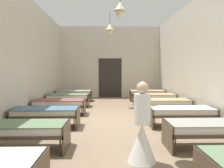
# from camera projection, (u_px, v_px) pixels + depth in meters

# --- Properties ---
(ground_plane) EXTENTS (6.70, 13.09, 0.10)m
(ground_plane) POSITION_uv_depth(u_px,v_px,m) (113.00, 121.00, 7.44)
(ground_plane) COLOR #8C755B
(room_shell) EXTENTS (6.50, 12.69, 4.35)m
(room_shell) POSITION_uv_depth(u_px,v_px,m) (112.00, 57.00, 8.63)
(room_shell) COLOR beige
(room_shell) RESTS_ON ground
(bed_left_row_1) EXTENTS (1.90, 0.84, 0.57)m
(bed_left_row_1) POSITION_uv_depth(u_px,v_px,m) (22.00, 129.00, 4.60)
(bed_left_row_1) COLOR #473828
(bed_left_row_1) RESTS_ON ground
(bed_right_row_1) EXTENTS (1.90, 0.84, 0.57)m
(bed_right_row_1) POSITION_uv_depth(u_px,v_px,m) (211.00, 128.00, 4.69)
(bed_right_row_1) COLOR #473828
(bed_right_row_1) RESTS_ON ground
(bed_left_row_2) EXTENTS (1.90, 0.84, 0.57)m
(bed_left_row_2) POSITION_uv_depth(u_px,v_px,m) (46.00, 112.00, 6.44)
(bed_left_row_2) COLOR #473828
(bed_left_row_2) RESTS_ON ground
(bed_right_row_2) EXTENTS (1.90, 0.84, 0.57)m
(bed_right_row_2) POSITION_uv_depth(u_px,v_px,m) (181.00, 112.00, 6.54)
(bed_right_row_2) COLOR #473828
(bed_right_row_2) RESTS_ON ground
(bed_left_row_3) EXTENTS (1.90, 0.84, 0.57)m
(bed_left_row_3) POSITION_uv_depth(u_px,v_px,m) (60.00, 103.00, 8.28)
(bed_left_row_3) COLOR #473828
(bed_left_row_3) RESTS_ON ground
(bed_right_row_3) EXTENTS (1.90, 0.84, 0.57)m
(bed_right_row_3) POSITION_uv_depth(u_px,v_px,m) (165.00, 103.00, 8.38)
(bed_right_row_3) COLOR #473828
(bed_right_row_3) RESTS_ON ground
(bed_left_row_4) EXTENTS (1.90, 0.84, 0.57)m
(bed_left_row_4) POSITION_uv_depth(u_px,v_px,m) (68.00, 97.00, 10.13)
(bed_left_row_4) COLOR #473828
(bed_left_row_4) RESTS_ON ground
(bed_right_row_4) EXTENTS (1.90, 0.84, 0.57)m
(bed_right_row_4) POSITION_uv_depth(u_px,v_px,m) (154.00, 97.00, 10.23)
(bed_right_row_4) COLOR #473828
(bed_right_row_4) RESTS_ON ground
(bed_left_row_5) EXTENTS (1.90, 0.84, 0.57)m
(bed_left_row_5) POSITION_uv_depth(u_px,v_px,m) (74.00, 93.00, 11.97)
(bed_left_row_5) COLOR #473828
(bed_left_row_5) RESTS_ON ground
(bed_right_row_5) EXTENTS (1.90, 0.84, 0.57)m
(bed_right_row_5) POSITION_uv_depth(u_px,v_px,m) (147.00, 93.00, 12.07)
(bed_right_row_5) COLOR #473828
(bed_right_row_5) RESTS_ON ground
(nurse_near_aisle) EXTENTS (0.52, 0.52, 1.49)m
(nurse_near_aisle) POSITION_uv_depth(u_px,v_px,m) (142.00, 133.00, 4.00)
(nurse_near_aisle) COLOR white
(nurse_near_aisle) RESTS_ON ground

